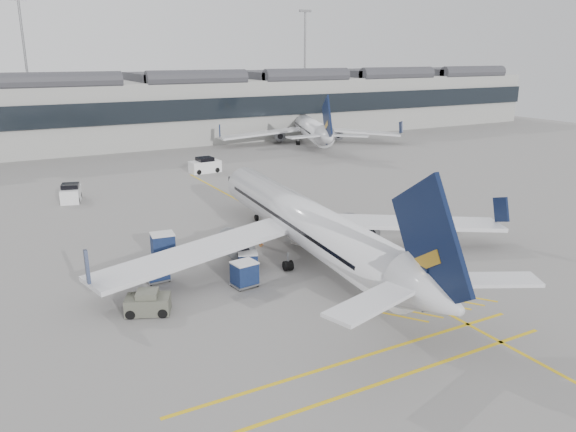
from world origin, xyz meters
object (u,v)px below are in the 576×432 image
ramp_agent_b (237,257)px  pushback_tug (148,303)px  airliner_main (307,224)px  belt_loader (311,234)px  ramp_agent_a (261,234)px  baggage_cart_a (248,262)px

ramp_agent_b → pushback_tug: (-8.14, -4.64, -0.10)m
ramp_agent_b → pushback_tug: bearing=-11.6°
airliner_main → belt_loader: bearing=60.3°
ramp_agent_a → pushback_tug: (-11.99, -8.21, -0.32)m
belt_loader → baggage_cart_a: bearing=-175.7°
airliner_main → pushback_tug: size_ratio=11.88×
baggage_cart_a → ramp_agent_b: bearing=119.3°
airliner_main → baggage_cart_a: bearing=-168.9°
baggage_cart_a → ramp_agent_a: bearing=75.6°
airliner_main → ramp_agent_a: size_ratio=18.72×
ramp_agent_a → ramp_agent_b: (-3.85, -3.57, -0.22)m
belt_loader → ramp_agent_a: ramp_agent_a is taller
baggage_cart_a → pushback_tug: bearing=-138.6°
baggage_cart_a → pushback_tug: 8.93m
belt_loader → ramp_agent_a: bearing=146.7°
airliner_main → ramp_agent_a: 5.26m
airliner_main → pushback_tug: airliner_main is taller
belt_loader → ramp_agent_b: belt_loader is taller
airliner_main → ramp_agent_b: size_ratio=23.97×
ramp_agent_b → pushback_tug: size_ratio=0.50×
airliner_main → ramp_agent_b: airliner_main is taller
ramp_agent_a → belt_loader: bearing=-53.8°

